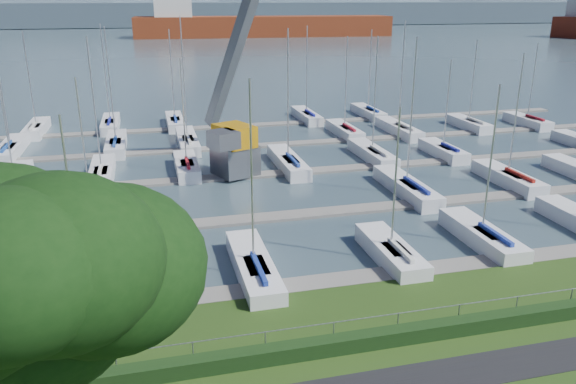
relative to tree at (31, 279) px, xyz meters
name	(u,v)px	position (x,y,z in m)	size (l,w,h in m)	color
water	(159,31)	(11.15, 266.13, -8.13)	(800.00, 540.00, 0.20)	#3F515C
hedge	(358,341)	(11.15, 5.73, -7.38)	(80.00, 0.70, 0.70)	black
fence	(356,319)	(11.15, 6.13, -6.53)	(0.04, 0.04, 80.00)	gray
foothill	(154,13)	(11.15, 336.13, -1.73)	(900.00, 80.00, 12.00)	#3E4E5B
docks	(249,176)	(11.15, 32.13, -7.95)	(90.00, 41.60, 0.25)	gray
tree	(31,279)	(0.00, 0.00, 0.00)	(8.31, 8.72, 11.23)	black
crane	(237,109)	(10.55, 33.83, -2.41)	(7.78, 12.90, 22.35)	slate
cargo_ship_mid	(253,27)	(46.73, 216.30, -4.21)	(102.45, 23.93, 21.50)	maroon
sailboat_fleet	(208,107)	(8.28, 35.08, -2.33)	(75.78, 49.89, 13.31)	beige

